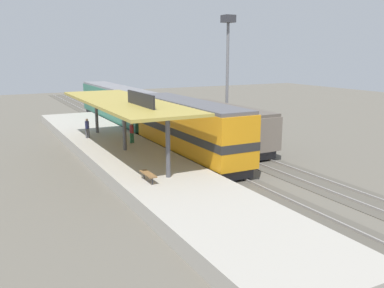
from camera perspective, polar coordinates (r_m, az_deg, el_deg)
name	(u,v)px	position (r m, az deg, el deg)	size (l,w,h in m)	color
ground_plane	(201,152)	(35.19, 1.18, -1.11)	(120.00, 120.00, 0.00)	#5B564C
track_near	(179,154)	(34.29, -1.75, -1.42)	(3.20, 110.00, 0.16)	#4E4941
track_far	(227,148)	(36.47, 4.76, -0.61)	(3.20, 110.00, 0.16)	#4E4941
platform	(125,156)	(32.51, -9.07, -1.58)	(6.00, 44.00, 0.90)	#9E998E
station_canopy	(124,103)	(31.70, -9.27, 5.56)	(5.20, 18.00, 4.70)	#47474C
platform_bench	(148,174)	(24.31, -6.02, -4.11)	(0.44, 1.70, 0.50)	#333338
locomotive	(189,129)	(32.30, -0.46, 2.04)	(2.93, 14.43, 4.44)	#28282D
passenger_carriage_single	(117,105)	(48.85, -10.17, 5.27)	(2.90, 20.00, 4.24)	#28282D
freight_car	(224,126)	(36.45, 4.45, 2.49)	(2.80, 12.00, 3.54)	#28282D
light_mast	(228,50)	(41.62, 4.90, 12.61)	(1.10, 1.10, 11.70)	slate
person_waiting	(87,127)	(37.42, -14.11, 2.23)	(0.34, 0.34, 1.71)	#4C4C51
person_walking	(132,132)	(34.68, -8.23, 1.70)	(0.34, 0.34, 1.71)	#23603D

